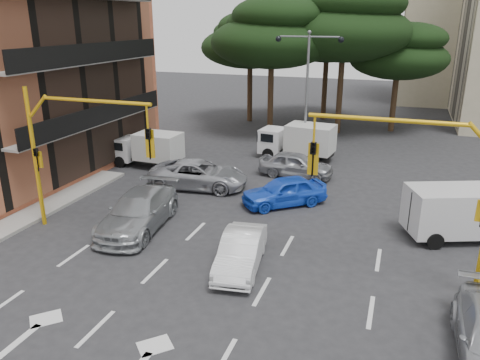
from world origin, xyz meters
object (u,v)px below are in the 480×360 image
object	(u,v)px
signal_mast_left	(68,142)
box_truck_a	(147,149)
car_blue_compact	(284,191)
car_silver_wagon	(138,211)
street_lamp_center	(308,73)
signal_mast_right	(431,178)
van_white	(463,213)
car_silver_cross_b	(296,165)
car_white_hatch	(241,251)
car_silver_cross_a	(199,174)
box_truck_b	(297,142)

from	to	relation	value
signal_mast_left	box_truck_a	size ratio (longest dim) A/B	1.38
car_blue_compact	car_silver_wagon	distance (m)	7.00
street_lamp_center	signal_mast_right	bearing A→B (deg)	-64.09
car_blue_compact	car_silver_wagon	size ratio (longest dim) A/B	0.77
signal_mast_left	van_white	world-z (taller)	signal_mast_left
signal_mast_right	car_silver_cross_b	bearing A→B (deg)	122.49
signal_mast_left	car_silver_cross_b	distance (m)	12.80
signal_mast_left	car_silver_cross_b	bearing A→B (deg)	54.69
van_white	car_blue_compact	bearing A→B (deg)	-120.31
signal_mast_right	box_truck_a	bearing A→B (deg)	149.61
street_lamp_center	van_white	world-z (taller)	street_lamp_center
car_silver_cross_b	van_white	size ratio (longest dim) A/B	0.95
car_silver_wagon	signal_mast_left	bearing A→B (deg)	-163.40
car_white_hatch	box_truck_a	size ratio (longest dim) A/B	0.90
car_silver_cross_a	car_silver_cross_b	size ratio (longest dim) A/B	1.25
car_blue_compact	car_silver_cross_b	world-z (taller)	car_silver_cross_b
signal_mast_right	car_white_hatch	distance (m)	6.85
car_blue_compact	box_truck_a	bearing A→B (deg)	-148.40
car_silver_cross_a	car_blue_compact	bearing A→B (deg)	-107.61
car_silver_wagon	box_truck_b	world-z (taller)	box_truck_b
signal_mast_left	car_silver_cross_a	distance (m)	7.80
street_lamp_center	signal_mast_left	bearing A→B (deg)	-115.91
car_blue_compact	car_silver_cross_b	distance (m)	4.44
street_lamp_center	car_silver_cross_a	distance (m)	9.69
car_white_hatch	car_silver_cross_a	distance (m)	8.84
car_blue_compact	box_truck_b	xyz separation A→B (m)	(-1.14, 7.81, 0.47)
signal_mast_left	car_white_hatch	world-z (taller)	signal_mast_left
box_truck_a	box_truck_b	xyz separation A→B (m)	(8.24, 4.47, 0.10)
signal_mast_right	car_blue_compact	distance (m)	8.88
signal_mast_left	box_truck_a	distance (m)	9.63
car_blue_compact	car_silver_wagon	xyz separation A→B (m)	(-5.22, -4.67, 0.08)
signal_mast_left	car_silver_wagon	bearing A→B (deg)	23.45
car_blue_compact	car_silver_cross_a	distance (m)	4.99
car_silver_wagon	van_white	world-z (taller)	van_white
signal_mast_right	box_truck_a	world-z (taller)	signal_mast_right
car_blue_compact	signal_mast_right	bearing A→B (deg)	7.77
signal_mast_left	car_blue_compact	xyz separation A→B (m)	(7.59, 5.69, -3.19)
street_lamp_center	box_truck_a	distance (m)	10.85
car_silver_cross_a	van_white	bearing A→B (deg)	-106.25
signal_mast_left	box_truck_b	xyz separation A→B (m)	(6.44, 13.51, -2.71)
signal_mast_left	car_white_hatch	size ratio (longest dim) A/B	1.53
car_white_hatch	car_silver_cross_b	xyz separation A→B (m)	(-0.46, 10.84, 0.07)
box_truck_b	car_silver_wagon	bearing A→B (deg)	168.58
car_white_hatch	van_white	xyz separation A→B (m)	(7.68, 5.29, 0.45)
car_white_hatch	street_lamp_center	bearing A→B (deg)	84.90
car_white_hatch	car_blue_compact	size ratio (longest dim) A/B	0.95
car_white_hatch	car_silver_cross_b	bearing A→B (deg)	84.14
car_silver_cross_b	box_truck_b	world-z (taller)	box_truck_b
car_blue_compact	box_truck_a	world-z (taller)	box_truck_a
car_blue_compact	car_silver_wagon	world-z (taller)	car_silver_wagon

